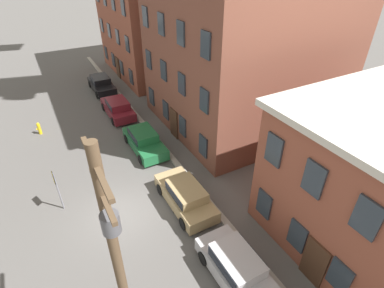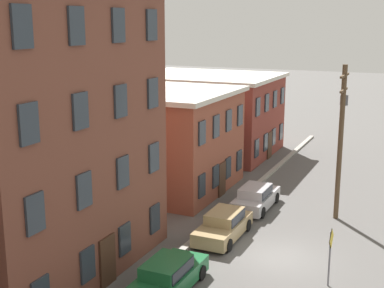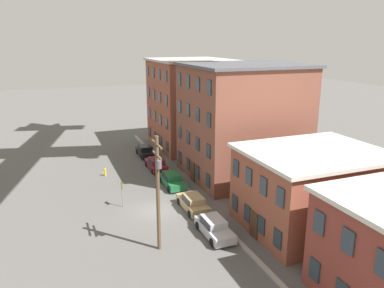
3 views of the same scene
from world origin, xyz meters
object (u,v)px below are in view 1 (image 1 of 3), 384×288
(car_black, at_px, (101,83))
(car_green, at_px, (144,140))
(caution_sign, at_px, (56,184))
(car_tan, at_px, (186,195))
(fire_hydrant, at_px, (39,128))
(utility_pole, at_px, (118,263))
(car_silver, at_px, (238,269))
(car_maroon, at_px, (118,107))

(car_black, xyz_separation_m, car_green, (11.70, -0.04, 0.00))
(car_green, relative_size, caution_sign, 1.67)
(car_tan, bearing_deg, car_green, 179.63)
(car_tan, relative_size, fire_hydrant, 4.58)
(car_green, relative_size, fire_hydrant, 4.58)
(fire_hydrant, bearing_deg, utility_pole, 4.55)
(fire_hydrant, bearing_deg, car_black, 133.14)
(fire_hydrant, bearing_deg, car_tan, 27.32)
(car_silver, bearing_deg, car_green, 179.13)
(car_maroon, bearing_deg, car_green, 1.03)
(car_silver, bearing_deg, fire_hydrant, -160.30)
(car_maroon, relative_size, caution_sign, 1.67)
(car_green, bearing_deg, car_silver, -0.87)
(car_black, xyz_separation_m, caution_sign, (14.98, -6.08, 1.01))
(car_tan, bearing_deg, car_silver, -1.50)
(car_black, relative_size, utility_pole, 0.50)
(car_maroon, distance_m, utility_pole, 18.64)
(car_silver, height_order, utility_pole, utility_pole)
(caution_sign, bearing_deg, car_tan, 63.37)
(caution_sign, bearing_deg, car_silver, 36.29)
(caution_sign, height_order, fire_hydrant, caution_sign)
(car_maroon, distance_m, car_green, 5.81)
(car_maroon, relative_size, utility_pole, 0.50)
(car_maroon, distance_m, fire_hydrant, 6.18)
(car_maroon, distance_m, caution_sign, 10.91)
(car_black, distance_m, fire_hydrant, 8.66)
(car_silver, height_order, fire_hydrant, car_silver)
(car_maroon, height_order, car_tan, same)
(car_green, bearing_deg, car_black, 179.80)
(car_green, distance_m, car_silver, 11.28)
(car_black, height_order, car_silver, same)
(car_tan, bearing_deg, caution_sign, -116.63)
(fire_hydrant, bearing_deg, car_green, 47.36)
(car_black, bearing_deg, utility_pole, -11.89)
(car_maroon, bearing_deg, fire_hydrant, -89.68)
(car_maroon, height_order, car_green, same)
(car_black, distance_m, caution_sign, 16.20)
(caution_sign, xyz_separation_m, fire_hydrant, (-9.07, -0.24, -1.27))
(car_green, height_order, car_silver, same)
(utility_pole, bearing_deg, car_tan, 138.18)
(car_black, height_order, car_green, same)
(car_silver, relative_size, utility_pole, 0.50)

